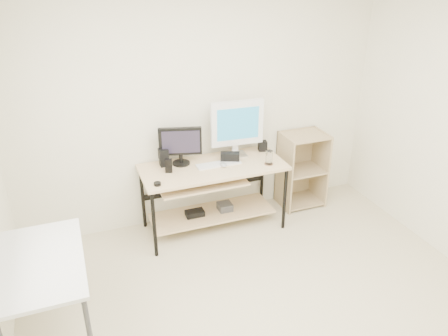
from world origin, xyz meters
TOP-DOWN VIEW (x-y plane):
  - room at (-0.14, 0.04)m, footprint 4.01×4.01m
  - desk at (-0.03, 1.66)m, footprint 1.50×0.65m
  - side_table at (-1.68, 0.60)m, footprint 0.60×1.00m
  - shelf_unit at (1.15, 1.82)m, footprint 0.50×0.40m
  - black_monitor at (-0.30, 1.82)m, footprint 0.44×0.18m
  - white_imac at (0.33, 1.82)m, footprint 0.58×0.18m
  - keyboard at (0.06, 1.66)m, footprint 0.47×0.13m
  - mouse at (0.09, 1.61)m, footprint 0.07×0.11m
  - center_speaker at (0.20, 1.70)m, footprint 0.22×0.16m
  - speaker_left at (-0.47, 1.84)m, footprint 0.09×0.09m
  - speaker_right at (0.65, 1.84)m, footprint 0.11×0.11m
  - audio_controller at (-0.47, 1.67)m, footprint 0.08×0.06m
  - volume_puck at (-0.64, 1.44)m, footprint 0.07×0.07m
  - smartphone at (0.23, 1.66)m, footprint 0.07×0.12m
  - coaster at (0.56, 1.49)m, footprint 0.12×0.12m
  - drinking_glass at (0.56, 1.49)m, footprint 0.09×0.09m

SIDE VIEW (x-z plane):
  - shelf_unit at x=1.15m, z-range 0.00..0.90m
  - desk at x=-0.03m, z-range 0.16..0.91m
  - side_table at x=-1.68m, z-range 0.30..1.05m
  - coaster at x=0.56m, z-range 0.75..0.76m
  - smartphone at x=0.23m, z-range 0.75..0.76m
  - keyboard at x=0.06m, z-range 0.75..0.77m
  - volume_puck at x=-0.64m, z-range 0.75..0.78m
  - mouse at x=0.09m, z-range 0.75..0.79m
  - center_speaker at x=0.20m, z-range 0.75..0.85m
  - speaker_right at x=0.65m, z-range 0.75..0.86m
  - audio_controller at x=-0.47m, z-range 0.75..0.89m
  - drinking_glass at x=0.56m, z-range 0.76..0.90m
  - speaker_left at x=-0.47m, z-range 0.75..0.94m
  - black_monitor at x=-0.30m, z-range 0.78..1.18m
  - white_imac at x=0.33m, z-range 0.80..1.41m
  - room at x=-0.14m, z-range 0.01..2.63m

